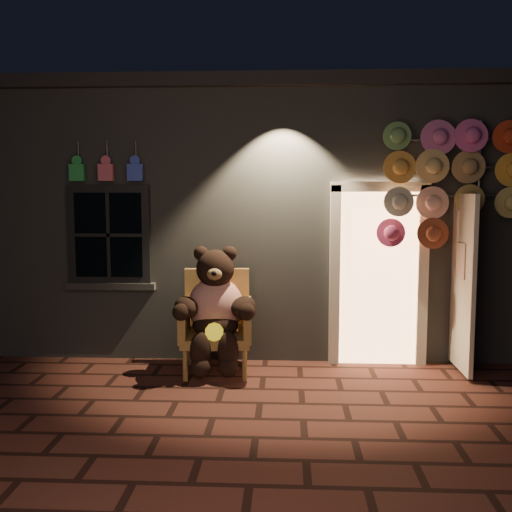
{
  "coord_description": "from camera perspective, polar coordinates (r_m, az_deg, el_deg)",
  "views": [
    {
      "loc": [
        0.26,
        -5.7,
        2.08
      ],
      "look_at": [
        -0.09,
        1.0,
        1.35
      ],
      "focal_mm": 42.0,
      "sensor_mm": 36.0,
      "label": 1
    }
  ],
  "objects": [
    {
      "name": "teddy_bear",
      "position": [
        6.8,
        -3.9,
        -5.03
      ],
      "size": [
        1.02,
        0.81,
        1.4
      ],
      "rotation": [
        0.0,
        0.0,
        0.07
      ],
      "color": "red",
      "rests_on": "ground"
    },
    {
      "name": "ground",
      "position": [
        6.07,
        0.37,
        -13.82
      ],
      "size": [
        60.0,
        60.0,
        0.0
      ],
      "primitive_type": "plane",
      "color": "#4C251D",
      "rests_on": "ground"
    },
    {
      "name": "wicker_armchair",
      "position": [
        6.98,
        -3.8,
        -6.2
      ],
      "size": [
        0.85,
        0.78,
        1.16
      ],
      "rotation": [
        0.0,
        0.0,
        0.07
      ],
      "color": "#B38545",
      "rests_on": "ground"
    },
    {
      "name": "hat_rack",
      "position": [
        7.21,
        17.84,
        7.06
      ],
      "size": [
        1.64,
        0.22,
        2.9
      ],
      "color": "#59595E",
      "rests_on": "ground"
    },
    {
      "name": "shop_building",
      "position": [
        9.7,
        1.48,
        4.17
      ],
      "size": [
        7.3,
        5.95,
        3.51
      ],
      "color": "slate",
      "rests_on": "ground"
    }
  ]
}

